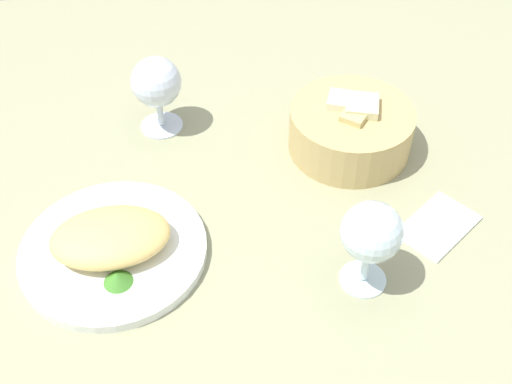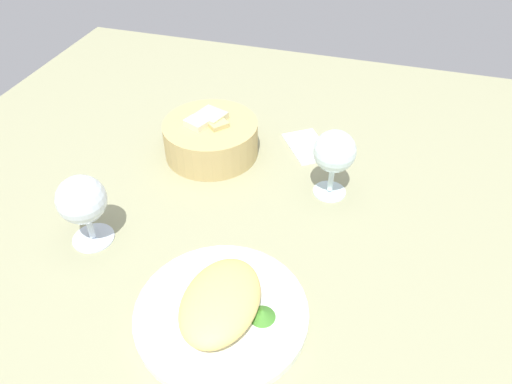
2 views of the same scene
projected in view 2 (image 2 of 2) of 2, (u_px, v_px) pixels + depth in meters
ground_plane at (250, 238)px, 79.75cm from camera, size 140.00×140.00×2.00cm
plate at (221, 313)px, 66.48cm from camera, size 24.18×24.18×1.40cm
omelette at (221, 301)px, 64.73cm from camera, size 15.42×10.71×3.96cm
lettuce_garnish at (262, 313)px, 64.72cm from camera, size 3.67×3.67×1.48cm
bread_basket at (211, 137)px, 93.71cm from camera, size 18.36×18.36×8.35cm
wine_glass_near at (334, 154)px, 81.36cm from camera, size 7.40×7.40×12.84cm
wine_glass_far at (82, 202)px, 72.97cm from camera, size 7.65×7.65×12.36cm
folded_napkin at (307, 145)px, 97.40cm from camera, size 13.03×12.04×0.80cm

